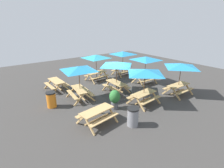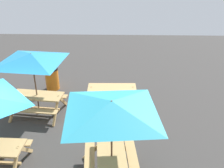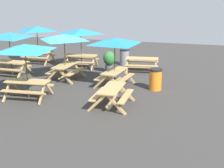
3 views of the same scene
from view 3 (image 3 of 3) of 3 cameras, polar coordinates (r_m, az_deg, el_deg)
ground_plane at (r=16.06m, az=-8.44°, el=0.75°), size 27.09×27.09×0.00m
picnic_table_0 at (r=14.41m, az=0.50°, el=7.23°), size 2.81×2.81×2.34m
picnic_table_1 at (r=13.16m, az=-15.61°, el=5.73°), size 2.82×2.82×2.34m
picnic_table_2 at (r=12.11m, az=0.00°, el=-1.53°), size 1.57×1.84×0.81m
picnic_table_4 at (r=18.20m, az=-5.72°, el=9.10°), size 2.18×2.18×2.34m
picnic_table_5 at (r=17.24m, az=-18.32°, el=7.94°), size 2.83×2.83×2.34m
picnic_table_6 at (r=17.57m, az=5.50°, el=4.11°), size 1.98×1.75×0.81m
picnic_table_7 at (r=15.79m, az=-8.72°, el=7.86°), size 2.05×2.05×2.34m
picnic_table_8 at (r=19.94m, az=-13.59°, el=9.37°), size 2.01×2.01×2.34m
trash_bin_gray at (r=19.07m, az=2.29°, el=4.94°), size 0.59×0.59×0.98m
trash_bin_orange at (r=14.30m, az=7.94°, el=0.86°), size 0.59×0.59×0.98m
potted_plant_0 at (r=17.26m, az=-0.53°, el=4.37°), size 0.65×0.65×1.19m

